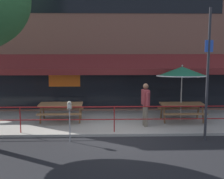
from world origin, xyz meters
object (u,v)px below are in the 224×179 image
Objects in this scene: picnic_table_left at (61,107)px; patio_umbrella_centre at (182,72)px; picnic_table_centre at (182,107)px; pedestrian_walking at (145,102)px; street_sign_pole at (208,74)px; parking_meter_near at (69,109)px.

patio_umbrella_centre is at bearing 0.40° from picnic_table_left.
picnic_table_centre is 1.05× the size of pedestrian_walking.
picnic_table_centre is 2.79m from street_sign_pole.
patio_umbrella_centre is 5.21m from parking_meter_near.
patio_umbrella_centre reaches higher than pedestrian_walking.
parking_meter_near reaches higher than picnic_table_left.
patio_umbrella_centre reaches higher than parking_meter_near.
picnic_table_left is 5.08m from picnic_table_centre.
patio_umbrella_centre is 1.39× the size of pedestrian_walking.
patio_umbrella_centre reaches higher than picnic_table_left.
parking_meter_near is at bearing -179.29° from street_sign_pole.
picnic_table_left is 6.07m from street_sign_pole.
patio_umbrella_centre is 2.18m from pedestrian_walking.
picnic_table_left is at bearing 155.86° from street_sign_pole.
parking_meter_near is 4.87m from street_sign_pole.
parking_meter_near is at bearing -150.89° from patio_umbrella_centre.
patio_umbrella_centre is at bearing 29.11° from parking_meter_near.
patio_umbrella_centre is 2.45m from street_sign_pole.
patio_umbrella_centre is at bearing 28.65° from pedestrian_walking.
picnic_table_left is 2.57m from parking_meter_near.
street_sign_pole reaches higher than picnic_table_left.
pedestrian_walking is 1.20× the size of parking_meter_near.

